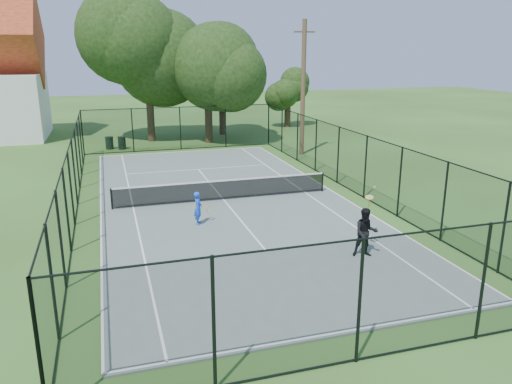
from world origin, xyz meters
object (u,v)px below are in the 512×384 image
object	(u,v)px
trash_bin_left	(109,143)
trash_bin_right	(122,143)
player_blue	(198,208)
tennis_net	(223,189)
player_black	(366,232)
utility_pole	(303,88)

from	to	relation	value
trash_bin_left	trash_bin_right	bearing A→B (deg)	-19.55
player_blue	tennis_net	bearing A→B (deg)	59.85
trash_bin_left	player_black	bearing A→B (deg)	-70.61
trash_bin_left	player_blue	world-z (taller)	player_blue
trash_bin_right	player_blue	world-z (taller)	player_blue
tennis_net	player_black	distance (m)	8.37
tennis_net	trash_bin_left	distance (m)	15.41
player_blue	trash_bin_left	bearing A→B (deg)	99.96
player_blue	utility_pole	bearing A→B (deg)	52.32
tennis_net	player_black	bearing A→B (deg)	-68.48
utility_pole	player_blue	distance (m)	15.57
utility_pole	player_black	distance (m)	17.71
trash_bin_left	utility_pole	size ratio (longest dim) A/B	0.10
utility_pole	player_black	world-z (taller)	utility_pole
player_blue	trash_bin_right	bearing A→B (deg)	97.39
utility_pole	player_black	size ratio (longest dim) A/B	3.70
trash_bin_left	player_black	distance (m)	23.77
tennis_net	utility_pole	xyz separation A→B (m)	(7.52, 9.00, 3.81)
trash_bin_right	trash_bin_left	bearing A→B (deg)	160.45
trash_bin_left	trash_bin_right	xyz separation A→B (m)	(0.85, -0.30, 0.01)
player_blue	player_black	world-z (taller)	player_black
trash_bin_right	player_blue	xyz separation A→B (m)	(2.24, -17.31, 0.27)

